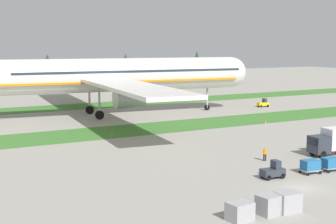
# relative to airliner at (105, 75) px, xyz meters

# --- Properties ---
(ground_plane) EXTENTS (400.00, 400.00, 0.00)m
(ground_plane) POSITION_rel_airliner_xyz_m (-1.70, -57.15, -8.26)
(ground_plane) COLOR gray
(grass_strip_near) EXTENTS (320.00, 11.41, 0.01)m
(grass_strip_near) POSITION_rel_airliner_xyz_m (-1.70, -17.63, -8.25)
(grass_strip_near) COLOR #3D752D
(grass_strip_near) RESTS_ON ground
(grass_strip_far) EXTENTS (320.00, 11.41, 0.01)m
(grass_strip_far) POSITION_rel_airliner_xyz_m (-1.70, 17.19, -8.25)
(grass_strip_far) COLOR #3D752D
(grass_strip_far) RESTS_ON ground
(airliner) EXTENTS (64.33, 79.41, 23.03)m
(airliner) POSITION_rel_airliner_xyz_m (0.00, 0.00, 0.00)
(airliner) COLOR silver
(airliner) RESTS_ON ground
(baggage_tug) EXTENTS (2.71, 1.53, 1.97)m
(baggage_tug) POSITION_rel_airliner_xyz_m (-1.74, -52.87, -7.44)
(baggage_tug) COLOR #2D333D
(baggage_tug) RESTS_ON ground
(cargo_dolly_lead) EXTENTS (2.33, 1.69, 1.55)m
(cargo_dolly_lead) POSITION_rel_airliner_xyz_m (3.27, -53.33, -7.34)
(cargo_dolly_lead) COLOR #A3A3A8
(cargo_dolly_lead) RESTS_ON ground
(cargo_dolly_second) EXTENTS (2.33, 1.69, 1.55)m
(cargo_dolly_second) POSITION_rel_airliner_xyz_m (6.16, -53.60, -7.34)
(cargo_dolly_second) COLOR #A3A3A8
(cargo_dolly_second) RESTS_ON ground
(catering_truck) EXTENTS (7.14, 2.94, 3.58)m
(catering_truck) POSITION_rel_airliner_xyz_m (12.91, -47.79, -6.30)
(catering_truck) COLOR #2D333D
(catering_truck) RESTS_ON ground
(pushback_tractor) EXTENTS (2.73, 1.58, 1.97)m
(pushback_tractor) POSITION_rel_airliner_xyz_m (37.30, -4.19, -7.44)
(pushback_tractor) COLOR yellow
(pushback_tractor) RESTS_ON ground
(ground_crew_marshaller) EXTENTS (0.51, 0.36, 1.74)m
(ground_crew_marshaller) POSITION_rel_airliner_xyz_m (2.74, -46.10, -7.31)
(ground_crew_marshaller) COLOR black
(ground_crew_marshaller) RESTS_ON ground
(uld_container_0) EXTENTS (2.14, 1.78, 1.56)m
(uld_container_0) POSITION_rel_airliner_xyz_m (-12.84, -61.61, -7.48)
(uld_container_0) COLOR #A3A3A8
(uld_container_0) RESTS_ON ground
(uld_container_1) EXTENTS (2.16, 1.80, 1.70)m
(uld_container_1) POSITION_rel_airliner_xyz_m (-9.71, -61.60, -7.41)
(uld_container_1) COLOR #A3A3A8
(uld_container_1) RESTS_ON ground
(uld_container_2) EXTENTS (2.12, 1.75, 1.74)m
(uld_container_2) POSITION_rel_airliner_xyz_m (-7.87, -61.86, -7.38)
(uld_container_2) COLOR #A3A3A8
(uld_container_2) RESTS_ON ground
(taxiway_marker_0) EXTENTS (0.44, 0.44, 0.60)m
(taxiway_marker_0) POSITION_rel_airliner_xyz_m (22.00, -23.23, -7.96)
(taxiway_marker_0) COLOR orange
(taxiway_marker_0) RESTS_ON ground
(taxiway_marker_1) EXTENTS (0.44, 0.44, 0.53)m
(taxiway_marker_1) POSITION_rel_airliner_xyz_m (-6.77, -19.74, -7.99)
(taxiway_marker_1) COLOR orange
(taxiway_marker_1) RESTS_ON ground
(distant_tree_line) EXTENTS (154.14, 10.60, 12.41)m
(distant_tree_line) POSITION_rel_airliner_xyz_m (-3.94, 60.64, -1.27)
(distant_tree_line) COLOR #4C3823
(distant_tree_line) RESTS_ON ground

